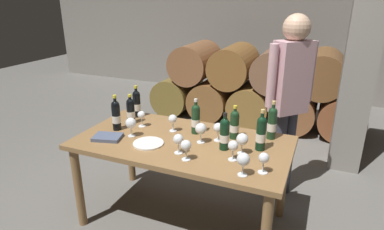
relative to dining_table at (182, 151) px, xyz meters
The scene contains 27 objects.
ground_plane 0.67m from the dining_table, ahead, with size 14.00×14.00×0.00m, color #66635E.
cellar_back_wall 4.26m from the dining_table, 90.00° to the left, with size 10.00×0.24×2.80m, color gray.
barrel_stack 2.60m from the dining_table, 90.00° to the left, with size 3.12×0.90×1.15m.
stone_pillar 2.16m from the dining_table, 50.91° to the left, with size 0.32×0.32×2.60m, color gray.
dining_table is the anchor object (origin of this frame).
wine_bottle_0 0.47m from the dining_table, 29.80° to the left, with size 0.07×0.07×0.28m.
wine_bottle_1 0.74m from the dining_table, 151.83° to the left, with size 0.07×0.07×0.30m.
wine_bottle_2 0.65m from the dining_table, behind, with size 0.07×0.07×0.31m.
wine_bottle_3 0.65m from the dining_table, ahead, with size 0.07×0.07×0.32m.
wine_bottle_4 0.29m from the dining_table, 77.48° to the left, with size 0.07×0.07×0.30m.
wine_bottle_5 0.64m from the dining_table, 164.19° to the left, with size 0.07×0.07×0.27m.
wine_bottle_6 0.42m from the dining_table, ahead, with size 0.07×0.07×0.29m.
wine_bottle_7 0.75m from the dining_table, 26.48° to the left, with size 0.07×0.07×0.32m.
wine_glass_0 0.76m from the dining_table, 19.83° to the right, with size 0.07×0.07×0.14m.
wine_glass_1 0.25m from the dining_table, ahead, with size 0.09×0.09×0.16m.
wine_glass_2 0.38m from the dining_table, 60.84° to the right, with size 0.08×0.08×0.15m.
wine_glass_3 0.51m from the dining_table, 163.58° to the left, with size 0.07×0.07×0.14m.
wine_glass_4 0.70m from the dining_table, 29.90° to the right, with size 0.09×0.09×0.16m.
wine_glass_5 0.53m from the dining_table, 18.75° to the right, with size 0.07×0.07×0.15m.
wine_glass_6 0.35m from the dining_table, 22.81° to the left, with size 0.08×0.08×0.15m.
wine_glass_7 0.54m from the dining_table, ahead, with size 0.09×0.09×0.16m.
wine_glass_8 0.48m from the dining_table, 168.78° to the right, with size 0.09×0.09×0.16m.
wine_glass_9 0.29m from the dining_table, 136.55° to the left, with size 0.07×0.07×0.15m.
wine_glass_10 0.30m from the dining_table, 72.82° to the right, with size 0.08×0.08×0.15m.
tasting_notebook 0.62m from the dining_table, 160.38° to the right, with size 0.22×0.16×0.03m, color #4C5670.
serving_plate 0.29m from the dining_table, 142.73° to the right, with size 0.24×0.24×0.01m, color white.
sommelier_presenting 1.10m from the dining_table, 46.49° to the left, with size 0.37×0.38×1.72m.
Camera 1 is at (0.99, -2.16, 1.86)m, focal length 30.51 mm.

